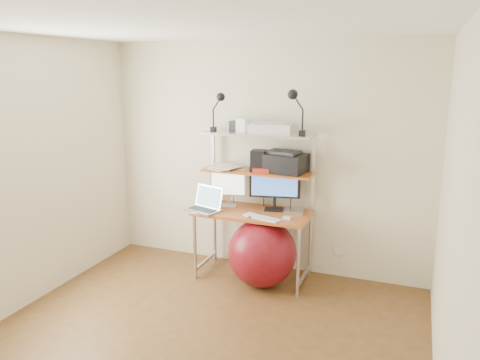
# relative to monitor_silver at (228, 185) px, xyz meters

# --- Properties ---
(room) EXTENTS (3.60, 3.60, 3.60)m
(room) POSITION_rel_monitor_silver_xyz_m (0.32, -1.54, 0.28)
(room) COLOR brown
(room) RESTS_ON ground
(computer_desk) EXTENTS (1.20, 0.60, 1.57)m
(computer_desk) POSITION_rel_monitor_silver_xyz_m (0.32, -0.04, -0.02)
(computer_desk) COLOR #C16225
(computer_desk) RESTS_ON ground
(desktop) EXTENTS (1.20, 0.60, 0.00)m
(desktop) POSITION_rel_monitor_silver_xyz_m (0.32, -0.10, -0.23)
(desktop) COLOR #C16225
(desktop) RESTS_ON computer_desk
(mid_shelf) EXTENTS (1.18, 0.34, 0.00)m
(mid_shelf) POSITION_rel_monitor_silver_xyz_m (0.32, 0.03, 0.18)
(mid_shelf) COLOR #C16225
(mid_shelf) RESTS_ON computer_desk
(top_shelf) EXTENTS (1.18, 0.34, 0.00)m
(top_shelf) POSITION_rel_monitor_silver_xyz_m (0.32, 0.03, 0.58)
(top_shelf) COLOR #B9B8BD
(top_shelf) RESTS_ON computer_desk
(floor) EXTENTS (3.60, 3.60, 0.00)m
(floor) POSITION_rel_monitor_silver_xyz_m (0.32, -1.54, -0.97)
(floor) COLOR brown
(floor) RESTS_ON ground
(wall_outlet) EXTENTS (0.08, 0.01, 0.12)m
(wall_outlet) POSITION_rel_monitor_silver_xyz_m (1.17, 0.25, -0.67)
(wall_outlet) COLOR silver
(wall_outlet) RESTS_ON room
(monitor_silver) EXTENTS (0.39, 0.18, 0.44)m
(monitor_silver) POSITION_rel_monitor_silver_xyz_m (0.00, 0.00, 0.00)
(monitor_silver) COLOR #B8B8BD
(monitor_silver) RESTS_ON desktop
(monitor_black) EXTENTS (0.53, 0.19, 0.54)m
(monitor_black) POSITION_rel_monitor_silver_xyz_m (0.51, 0.04, 0.03)
(monitor_black) COLOR black
(monitor_black) RESTS_ON desktop
(laptop) EXTENTS (0.43, 0.38, 0.32)m
(laptop) POSITION_rel_monitor_silver_xyz_m (-0.16, -0.22, -0.18)
(laptop) COLOR #B5B5BA
(laptop) RESTS_ON desktop
(keyboard) EXTENTS (0.42, 0.23, 0.01)m
(keyboard) POSITION_rel_monitor_silver_xyz_m (0.48, -0.28, -0.23)
(keyboard) COLOR silver
(keyboard) RESTS_ON desktop
(mouse) EXTENTS (0.08, 0.05, 0.02)m
(mouse) POSITION_rel_monitor_silver_xyz_m (0.72, -0.23, -0.22)
(mouse) COLOR silver
(mouse) RESTS_ON desktop
(mac_mini) EXTENTS (0.22, 0.22, 0.04)m
(mac_mini) POSITION_rel_monitor_silver_xyz_m (0.74, 0.01, -0.22)
(mac_mini) COLOR #B5B5BA
(mac_mini) RESTS_ON desktop
(phone) EXTENTS (0.10, 0.15, 0.01)m
(phone) POSITION_rel_monitor_silver_xyz_m (0.39, -0.24, -0.23)
(phone) COLOR black
(phone) RESTS_ON desktop
(printer) EXTENTS (0.52, 0.40, 0.22)m
(printer) POSITION_rel_monitor_silver_xyz_m (0.59, 0.08, 0.28)
(printer) COLOR black
(printer) RESTS_ON mid_shelf
(nas_cube) EXTENTS (0.17, 0.17, 0.22)m
(nas_cube) POSITION_rel_monitor_silver_xyz_m (0.34, 0.02, 0.29)
(nas_cube) COLOR black
(nas_cube) RESTS_ON mid_shelf
(red_box) EXTENTS (0.19, 0.15, 0.05)m
(red_box) POSITION_rel_monitor_silver_xyz_m (0.38, -0.04, 0.20)
(red_box) COLOR red
(red_box) RESTS_ON mid_shelf
(scanner) EXTENTS (0.47, 0.34, 0.11)m
(scanner) POSITION_rel_monitor_silver_xyz_m (0.45, 0.06, 0.63)
(scanner) COLOR silver
(scanner) RESTS_ON top_shelf
(box_white) EXTENTS (0.15, 0.14, 0.14)m
(box_white) POSITION_rel_monitor_silver_xyz_m (0.16, 0.04, 0.65)
(box_white) COLOR silver
(box_white) RESTS_ON top_shelf
(box_grey) EXTENTS (0.11, 0.11, 0.11)m
(box_grey) POSITION_rel_monitor_silver_xyz_m (0.05, 0.09, 0.63)
(box_grey) COLOR #2C2C2E
(box_grey) RESTS_ON top_shelf
(clip_lamp_left) EXTENTS (0.16, 0.09, 0.41)m
(clip_lamp_left) POSITION_rel_monitor_silver_xyz_m (-0.08, -0.03, 0.87)
(clip_lamp_left) COLOR black
(clip_lamp_left) RESTS_ON top_shelf
(clip_lamp_right) EXTENTS (0.18, 0.10, 0.45)m
(clip_lamp_right) POSITION_rel_monitor_silver_xyz_m (0.72, -0.04, 0.91)
(clip_lamp_right) COLOR black
(clip_lamp_right) RESTS_ON top_shelf
(exercise_ball) EXTENTS (0.71, 0.71, 0.71)m
(exercise_ball) POSITION_rel_monitor_silver_xyz_m (0.47, -0.24, -0.62)
(exercise_ball) COLOR maroon
(exercise_ball) RESTS_ON floor
(paper_stack) EXTENTS (0.36, 0.40, 0.02)m
(paper_stack) POSITION_rel_monitor_silver_xyz_m (-0.07, 0.03, 0.19)
(paper_stack) COLOR white
(paper_stack) RESTS_ON mid_shelf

